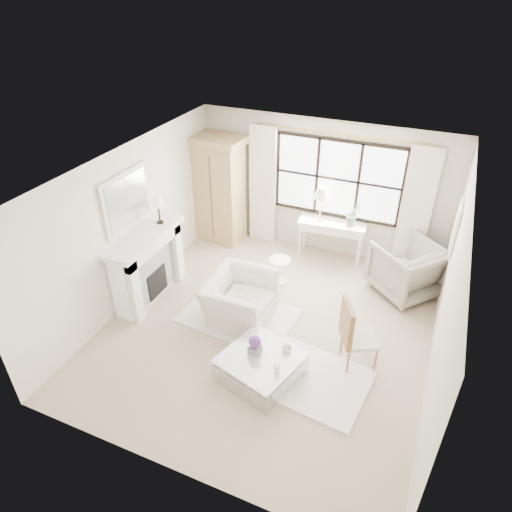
% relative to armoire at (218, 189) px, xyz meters
% --- Properties ---
extents(floor, '(5.50, 5.50, 0.00)m').
position_rel_armoire_xyz_m(floor, '(2.06, -2.33, -1.14)').
color(floor, '#C1AB8F').
rests_on(floor, ground).
extents(ceiling, '(5.50, 5.50, 0.00)m').
position_rel_armoire_xyz_m(ceiling, '(2.06, -2.33, 1.56)').
color(ceiling, silver).
rests_on(ceiling, ground).
extents(wall_back, '(5.00, 0.00, 5.00)m').
position_rel_armoire_xyz_m(wall_back, '(2.06, 0.42, 0.21)').
color(wall_back, beige).
rests_on(wall_back, ground).
extents(wall_front, '(5.00, 0.00, 5.00)m').
position_rel_armoire_xyz_m(wall_front, '(2.06, -5.08, 0.21)').
color(wall_front, silver).
rests_on(wall_front, ground).
extents(wall_left, '(0.00, 5.50, 5.50)m').
position_rel_armoire_xyz_m(wall_left, '(-0.44, -2.33, 0.21)').
color(wall_left, white).
rests_on(wall_left, ground).
extents(wall_right, '(0.00, 5.50, 5.50)m').
position_rel_armoire_xyz_m(wall_right, '(4.56, -2.33, 0.21)').
color(wall_right, beige).
rests_on(wall_right, ground).
extents(window_pane, '(2.40, 0.02, 1.50)m').
position_rel_armoire_xyz_m(window_pane, '(2.36, 0.40, 0.46)').
color(window_pane, white).
rests_on(window_pane, wall_back).
extents(window_frame, '(2.50, 0.04, 1.50)m').
position_rel_armoire_xyz_m(window_frame, '(2.36, 0.39, 0.46)').
color(window_frame, black).
rests_on(window_frame, wall_back).
extents(curtain_rod, '(3.30, 0.04, 0.04)m').
position_rel_armoire_xyz_m(curtain_rod, '(2.36, 0.34, 1.33)').
color(curtain_rod, '#AB863B').
rests_on(curtain_rod, wall_back).
extents(curtain_left, '(0.55, 0.10, 2.47)m').
position_rel_armoire_xyz_m(curtain_left, '(0.86, 0.32, 0.10)').
color(curtain_left, white).
rests_on(curtain_left, ground).
extents(curtain_right, '(0.55, 0.10, 2.47)m').
position_rel_armoire_xyz_m(curtain_right, '(3.86, 0.32, 0.10)').
color(curtain_right, silver).
rests_on(curtain_right, ground).
extents(fireplace, '(0.58, 1.66, 1.26)m').
position_rel_armoire_xyz_m(fireplace, '(-0.21, -2.33, -0.49)').
color(fireplace, white).
rests_on(fireplace, ground).
extents(mirror_frame, '(0.05, 1.15, 0.95)m').
position_rel_armoire_xyz_m(mirror_frame, '(-0.41, -2.33, 0.70)').
color(mirror_frame, silver).
rests_on(mirror_frame, wall_left).
extents(mirror_glass, '(0.02, 1.00, 0.80)m').
position_rel_armoire_xyz_m(mirror_glass, '(-0.38, -2.33, 0.70)').
color(mirror_glass, '#B6BBC1').
rests_on(mirror_glass, wall_left).
extents(art_frame, '(0.04, 0.62, 0.82)m').
position_rel_armoire_xyz_m(art_frame, '(4.53, -0.63, 0.41)').
color(art_frame, white).
rests_on(art_frame, wall_right).
extents(art_canvas, '(0.01, 0.52, 0.72)m').
position_rel_armoire_xyz_m(art_canvas, '(4.51, -0.63, 0.41)').
color(art_canvas, beige).
rests_on(art_canvas, wall_right).
extents(mantel_lamp, '(0.22, 0.22, 0.51)m').
position_rel_armoire_xyz_m(mantel_lamp, '(-0.14, -1.88, 0.51)').
color(mantel_lamp, black).
rests_on(mantel_lamp, fireplace).
extents(armoire, '(1.17, 0.79, 2.24)m').
position_rel_armoire_xyz_m(armoire, '(0.00, 0.00, 0.00)').
color(armoire, tan).
rests_on(armoire, floor).
extents(console_table, '(1.34, 0.57, 0.80)m').
position_rel_armoire_xyz_m(console_table, '(2.40, 0.17, -0.74)').
color(console_table, white).
rests_on(console_table, floor).
extents(console_lamp, '(0.28, 0.28, 0.69)m').
position_rel_armoire_xyz_m(console_lamp, '(2.14, 0.15, 0.22)').
color(console_lamp, gold).
rests_on(console_lamp, console_table).
extents(orchid_plant, '(0.33, 0.31, 0.47)m').
position_rel_armoire_xyz_m(orchid_plant, '(2.78, 0.18, -0.10)').
color(orchid_plant, '#4F6A46').
rests_on(orchid_plant, console_table).
extents(side_table, '(0.40, 0.40, 0.51)m').
position_rel_armoire_xyz_m(side_table, '(1.78, -1.06, -0.81)').
color(side_table, white).
rests_on(side_table, floor).
extents(rug_left, '(1.94, 1.46, 0.03)m').
position_rel_armoire_xyz_m(rug_left, '(1.51, -2.25, -1.12)').
color(rug_left, silver).
rests_on(rug_left, floor).
extents(rug_right, '(1.77, 1.41, 0.03)m').
position_rel_armoire_xyz_m(rug_right, '(3.02, -3.11, -1.12)').
color(rug_right, white).
rests_on(rug_right, floor).
extents(club_armchair, '(1.03, 1.18, 0.75)m').
position_rel_armoire_xyz_m(club_armchair, '(1.52, -2.25, -0.76)').
color(club_armchair, silver).
rests_on(club_armchair, floor).
extents(wingback_chair, '(1.47, 1.47, 0.96)m').
position_rel_armoire_xyz_m(wingback_chair, '(3.94, -0.43, -0.66)').
color(wingback_chair, gray).
rests_on(wingback_chair, floor).
extents(french_chair, '(0.65, 0.65, 1.08)m').
position_rel_armoire_xyz_m(french_chair, '(3.55, -2.52, -0.83)').
color(french_chair, '#A27243').
rests_on(french_chair, floor).
extents(coffee_table, '(1.24, 1.24, 0.38)m').
position_rel_armoire_xyz_m(coffee_table, '(2.36, -3.33, -0.96)').
color(coffee_table, silver).
rests_on(coffee_table, floor).
extents(planter_box, '(0.17, 0.17, 0.12)m').
position_rel_armoire_xyz_m(planter_box, '(2.25, -3.28, -0.70)').
color(planter_box, slate).
rests_on(planter_box, coffee_table).
extents(planter_flowers, '(0.17, 0.17, 0.17)m').
position_rel_armoire_xyz_m(planter_flowers, '(2.25, -3.28, -0.55)').
color(planter_flowers, '#5C317C').
rests_on(planter_flowers, planter_box).
extents(pillar_candle, '(0.08, 0.08, 0.12)m').
position_rel_armoire_xyz_m(pillar_candle, '(2.66, -3.49, -0.70)').
color(pillar_candle, white).
rests_on(pillar_candle, coffee_table).
extents(coffee_vase, '(0.15, 0.15, 0.15)m').
position_rel_armoire_xyz_m(coffee_vase, '(2.65, -3.07, -0.69)').
color(coffee_vase, white).
rests_on(coffee_vase, coffee_table).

